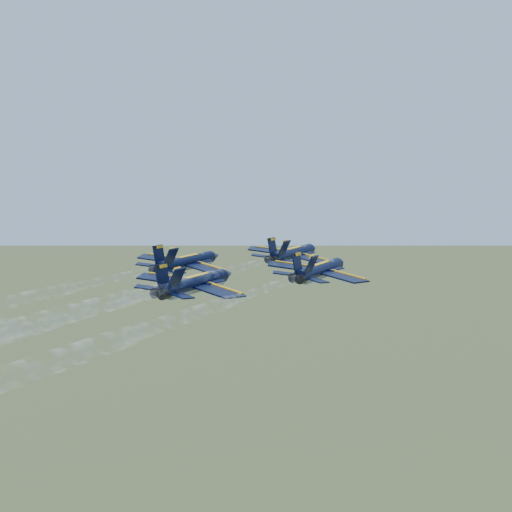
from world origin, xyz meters
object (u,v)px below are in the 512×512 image
(jet_right, at_px, (320,270))
(jet_slot, at_px, (196,283))
(jet_lead, at_px, (293,254))
(jet_left, at_px, (187,262))

(jet_right, bearing_deg, jet_slot, -121.60)
(jet_slot, bearing_deg, jet_lead, 89.48)
(jet_left, xyz_separation_m, jet_slot, (6.96, -14.06, 0.00))
(jet_left, height_order, jet_slot, same)
(jet_left, relative_size, jet_slot, 1.00)
(jet_left, xyz_separation_m, jet_right, (17.38, -1.14, 0.00))
(jet_lead, height_order, jet_left, same)
(jet_lead, bearing_deg, jet_right, -54.96)
(jet_right, height_order, jet_slot, same)
(jet_right, distance_m, jet_slot, 16.59)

